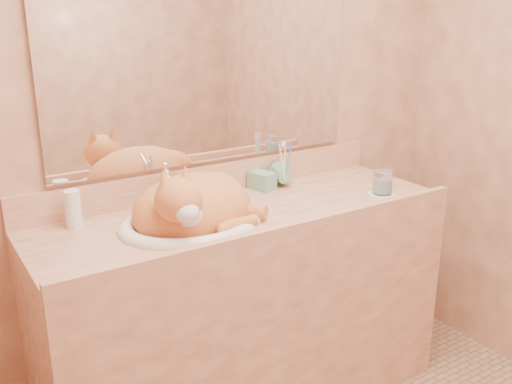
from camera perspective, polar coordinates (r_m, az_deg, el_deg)
wall_back at (r=2.28m, az=-4.80°, el=9.62°), size 2.40×0.02×2.50m
vanity_counter at (r=2.32m, az=-1.00°, el=-11.82°), size 1.60×0.55×0.85m
mirror at (r=2.25m, az=-4.75°, el=13.11°), size 1.30×0.02×0.80m
sink_basin at (r=1.99m, az=-6.55°, el=-1.20°), size 0.53×0.46×0.16m
faucet at (r=2.16m, az=-8.84°, el=0.36°), size 0.07×0.12×0.17m
cat at (r=2.00m, az=-6.36°, el=-1.14°), size 0.49×0.42×0.25m
soap_dispenser at (r=2.35m, az=1.61°, el=1.96°), size 0.09×0.09×0.16m
toothbrush_cup at (r=2.39m, az=2.94°, el=1.37°), size 0.12×0.12×0.09m
toothbrushes at (r=2.37m, az=2.97°, el=3.14°), size 0.03×0.03×0.20m
saucer at (r=2.37m, az=12.48°, el=-0.24°), size 0.11×0.11×0.01m
water_glass at (r=2.35m, az=12.56°, el=0.94°), size 0.08×0.08×0.09m
lotion_bottle at (r=2.07m, az=-17.82°, el=-1.64°), size 0.06×0.06×0.13m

